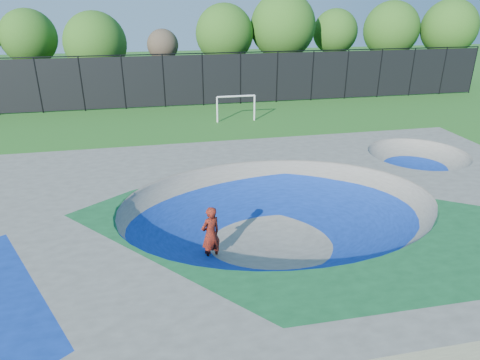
% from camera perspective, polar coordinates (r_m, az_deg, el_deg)
% --- Properties ---
extents(ground, '(120.00, 120.00, 0.00)m').
position_cam_1_polar(ground, '(15.32, 5.04, -7.90)').
color(ground, '#215E1A').
rests_on(ground, ground).
extents(skate_deck, '(22.00, 14.00, 1.50)m').
position_cam_1_polar(skate_deck, '(14.95, 5.14, -5.44)').
color(skate_deck, gray).
rests_on(skate_deck, ground).
extents(skater, '(0.83, 0.73, 1.92)m').
position_cam_1_polar(skater, '(13.70, -3.93, -7.25)').
color(skater, red).
rests_on(skater, ground).
extents(skateboard, '(0.80, 0.53, 0.05)m').
position_cam_1_polar(skateboard, '(14.19, -3.83, -10.51)').
color(skateboard, black).
rests_on(skateboard, ground).
extents(soccer_goal, '(2.72, 0.12, 1.80)m').
position_cam_1_polar(soccer_goal, '(29.61, -0.54, 10.16)').
color(soccer_goal, white).
rests_on(soccer_goal, ground).
extents(fence, '(48.09, 0.09, 4.04)m').
position_cam_1_polar(fence, '(34.26, -4.99, 13.32)').
color(fence, black).
rests_on(fence, ground).
extents(treeline, '(54.45, 7.07, 8.45)m').
position_cam_1_polar(treeline, '(38.80, -7.67, 18.86)').
color(treeline, '#412920').
rests_on(treeline, ground).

